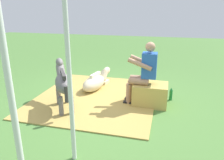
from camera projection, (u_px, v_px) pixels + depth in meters
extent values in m
plane|color=#4C7A38|center=(105.00, 101.00, 4.90)|extent=(24.00, 24.00, 0.00)
cube|color=tan|center=(97.00, 97.00, 5.09)|extent=(2.68, 2.96, 0.02)
cube|color=tan|center=(150.00, 94.00, 4.66)|extent=(0.72, 0.55, 0.46)
cylinder|color=tan|center=(138.00, 81.00, 4.53)|extent=(0.40, 0.15, 0.14)
cylinder|color=tan|center=(129.00, 94.00, 4.67)|extent=(0.11, 0.11, 0.46)
cube|color=black|center=(128.00, 103.00, 4.73)|extent=(0.22, 0.10, 0.06)
cylinder|color=tan|center=(140.00, 79.00, 4.72)|extent=(0.40, 0.15, 0.14)
cylinder|color=tan|center=(130.00, 91.00, 4.86)|extent=(0.11, 0.11, 0.46)
cube|color=black|center=(130.00, 99.00, 4.92)|extent=(0.22, 0.10, 0.06)
cube|color=#2659B2|center=(149.00, 65.00, 4.48)|extent=(0.31, 0.29, 0.52)
cylinder|color=tan|center=(140.00, 64.00, 4.35)|extent=(0.50, 0.10, 0.26)
cylinder|color=tan|center=(141.00, 61.00, 4.65)|extent=(0.50, 0.10, 0.26)
sphere|color=tan|center=(150.00, 47.00, 4.36)|extent=(0.20, 0.20, 0.20)
ellipsoid|color=slate|center=(63.00, 83.00, 4.32)|extent=(0.72, 0.88, 0.34)
cylinder|color=slate|center=(59.00, 96.00, 4.66)|extent=(0.09, 0.09, 0.40)
cylinder|color=slate|center=(68.00, 95.00, 4.72)|extent=(0.09, 0.09, 0.40)
cylinder|color=slate|center=(61.00, 107.00, 4.15)|extent=(0.09, 0.09, 0.40)
cylinder|color=slate|center=(72.00, 105.00, 4.21)|extent=(0.09, 0.09, 0.40)
cylinder|color=slate|center=(61.00, 72.00, 4.74)|extent=(0.35, 0.41, 0.33)
ellipsoid|color=slate|center=(59.00, 63.00, 4.85)|extent=(0.31, 0.36, 0.20)
cube|color=#3A3838|center=(63.00, 74.00, 4.26)|extent=(0.37, 0.54, 0.08)
cylinder|color=#3A3838|center=(66.00, 94.00, 3.91)|extent=(0.07, 0.07, 0.30)
ellipsoid|color=beige|center=(94.00, 83.00, 5.49)|extent=(0.54, 0.94, 0.36)
cube|color=beige|center=(104.00, 82.00, 6.00)|extent=(0.28, 0.32, 0.10)
cylinder|color=beige|center=(104.00, 75.00, 5.96)|extent=(0.23, 0.31, 0.30)
ellipsoid|color=beige|center=(107.00, 71.00, 6.09)|extent=(0.21, 0.32, 0.20)
cube|color=#F2EDC5|center=(95.00, 75.00, 5.50)|extent=(0.15, 0.45, 0.08)
cylinder|color=#197233|center=(171.00, 95.00, 4.91)|extent=(0.07, 0.07, 0.23)
cone|color=#197233|center=(171.00, 89.00, 4.86)|extent=(0.06, 0.06, 0.06)
cylinder|color=silver|center=(70.00, 80.00, 2.67)|extent=(0.06, 0.06, 2.28)
cylinder|color=silver|center=(13.00, 107.00, 1.95)|extent=(0.06, 0.06, 2.28)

